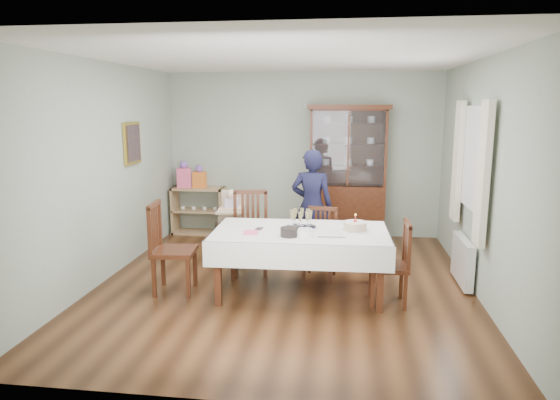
% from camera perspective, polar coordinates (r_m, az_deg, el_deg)
% --- Properties ---
extents(floor, '(5.00, 5.00, 0.00)m').
position_cam_1_polar(floor, '(6.22, 0.48, -9.61)').
color(floor, '#593319').
rests_on(floor, ground).
extents(room_shell, '(5.00, 5.00, 5.00)m').
position_cam_1_polar(room_shell, '(6.37, 1.09, 6.62)').
color(room_shell, '#9EAA99').
rests_on(room_shell, floor).
extents(dining_table, '(2.03, 1.21, 0.76)m').
position_cam_1_polar(dining_table, '(5.81, 2.34, -7.08)').
color(dining_table, '#4C2613').
rests_on(dining_table, floor).
extents(china_cabinet, '(1.30, 0.48, 2.18)m').
position_cam_1_polar(china_cabinet, '(8.11, 7.73, 3.30)').
color(china_cabinet, '#4C2613').
rests_on(china_cabinet, floor).
extents(sideboard, '(0.90, 0.38, 0.80)m').
position_cam_1_polar(sideboard, '(8.61, -9.26, -1.19)').
color(sideboard, tan).
rests_on(sideboard, floor).
extents(picture_frame, '(0.04, 0.48, 0.58)m').
position_cam_1_polar(picture_frame, '(7.22, -16.55, 6.24)').
color(picture_frame, gold).
rests_on(picture_frame, room_shell).
extents(window, '(0.04, 1.02, 1.22)m').
position_cam_1_polar(window, '(6.30, 21.40, 4.42)').
color(window, white).
rests_on(window, room_shell).
extents(curtain_left, '(0.07, 0.30, 1.55)m').
position_cam_1_polar(curtain_left, '(5.70, 22.21, 2.75)').
color(curtain_left, silver).
rests_on(curtain_left, room_shell).
extents(curtain_right, '(0.07, 0.30, 1.55)m').
position_cam_1_polar(curtain_right, '(6.90, 19.65, 4.19)').
color(curtain_right, silver).
rests_on(curtain_right, room_shell).
extents(radiator, '(0.10, 0.80, 0.55)m').
position_cam_1_polar(radiator, '(6.53, 20.13, -6.52)').
color(radiator, white).
rests_on(radiator, floor).
extents(chair_far_left, '(0.54, 0.54, 1.06)m').
position_cam_1_polar(chair_far_left, '(6.58, -3.41, -5.58)').
color(chair_far_left, '#4C2613').
rests_on(chair_far_left, floor).
extents(chair_far_right, '(0.45, 0.45, 0.89)m').
position_cam_1_polar(chair_far_right, '(6.40, 4.58, -6.56)').
color(chair_far_right, '#4C2613').
rests_on(chair_far_right, floor).
extents(chair_end_left, '(0.52, 0.52, 1.07)m').
position_cam_1_polar(chair_end_left, '(6.03, -12.12, -7.34)').
color(chair_end_left, '#4C2613').
rests_on(chair_end_left, floor).
extents(chair_end_right, '(0.43, 0.43, 0.94)m').
position_cam_1_polar(chair_end_right, '(5.69, 12.37, -8.88)').
color(chair_end_right, '#4C2613').
rests_on(chair_end_right, floor).
extents(woman, '(0.61, 0.43, 1.58)m').
position_cam_1_polar(woman, '(6.93, 3.65, -0.69)').
color(woman, black).
rests_on(woman, floor).
extents(high_chair, '(0.46, 0.46, 1.01)m').
position_cam_1_polar(high_chair, '(7.09, -5.46, -3.72)').
color(high_chair, black).
rests_on(high_chair, floor).
extents(champagne_tray, '(0.35, 0.35, 0.21)m').
position_cam_1_polar(champagne_tray, '(5.80, 2.42, -2.58)').
color(champagne_tray, silver).
rests_on(champagne_tray, dining_table).
extents(birthday_cake, '(0.30, 0.30, 0.21)m').
position_cam_1_polar(birthday_cake, '(5.71, 8.59, -3.05)').
color(birthday_cake, white).
rests_on(birthday_cake, dining_table).
extents(plate_stack_dark, '(0.26, 0.26, 0.09)m').
position_cam_1_polar(plate_stack_dark, '(5.45, 1.07, -3.66)').
color(plate_stack_dark, black).
rests_on(plate_stack_dark, dining_table).
extents(plate_stack_white, '(0.21, 0.21, 0.08)m').
position_cam_1_polar(plate_stack_white, '(5.45, 2.84, -3.76)').
color(plate_stack_white, white).
rests_on(plate_stack_white, dining_table).
extents(napkin_stack, '(0.16, 0.16, 0.02)m').
position_cam_1_polar(napkin_stack, '(5.58, -3.35, -3.73)').
color(napkin_stack, '#EF5882').
rests_on(napkin_stack, dining_table).
extents(cutlery, '(0.12, 0.16, 0.01)m').
position_cam_1_polar(cutlery, '(5.77, -2.71, -3.30)').
color(cutlery, silver).
rests_on(cutlery, dining_table).
extents(cake_knife, '(0.30, 0.05, 0.01)m').
position_cam_1_polar(cake_knife, '(5.42, 5.93, -4.25)').
color(cake_knife, silver).
rests_on(cake_knife, dining_table).
extents(gift_bag_pink, '(0.27, 0.21, 0.45)m').
position_cam_1_polar(gift_bag_pink, '(8.56, -10.91, 2.75)').
color(gift_bag_pink, '#EF5882').
rests_on(gift_bag_pink, sideboard).
extents(gift_bag_orange, '(0.21, 0.16, 0.38)m').
position_cam_1_polar(gift_bag_orange, '(8.49, -9.19, 2.54)').
color(gift_bag_orange, orange).
rests_on(gift_bag_orange, sideboard).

